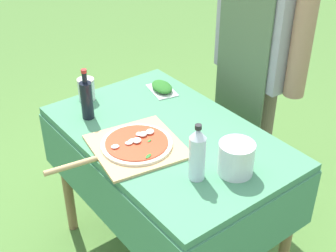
# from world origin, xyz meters

# --- Properties ---
(prep_table) EXTENTS (1.14, 0.74, 0.79)m
(prep_table) POSITION_xyz_m (0.00, 0.00, 0.67)
(prep_table) COLOR #478960
(prep_table) RESTS_ON ground
(person_cook) EXTENTS (0.64, 0.24, 1.71)m
(person_cook) POSITION_xyz_m (-0.09, 0.65, 1.01)
(person_cook) COLOR #70604C
(person_cook) RESTS_ON ground
(pizza_on_peel) EXTENTS (0.42, 0.61, 0.05)m
(pizza_on_peel) POSITION_xyz_m (0.01, -0.18, 0.81)
(pizza_on_peel) COLOR tan
(pizza_on_peel) RESTS_ON prep_table
(oil_bottle) EXTENTS (0.06, 0.06, 0.25)m
(oil_bottle) POSITION_xyz_m (-0.34, -0.21, 0.89)
(oil_bottle) COLOR black
(oil_bottle) RESTS_ON prep_table
(water_bottle) EXTENTS (0.07, 0.07, 0.24)m
(water_bottle) POSITION_xyz_m (0.32, -0.10, 0.91)
(water_bottle) COLOR silver
(water_bottle) RESTS_ON prep_table
(herb_container) EXTENTS (0.20, 0.15, 0.04)m
(herb_container) POSITION_xyz_m (-0.34, 0.22, 0.81)
(herb_container) COLOR silver
(herb_container) RESTS_ON prep_table
(mixing_tub) EXTENTS (0.14, 0.14, 0.13)m
(mixing_tub) POSITION_xyz_m (0.39, 0.04, 0.86)
(mixing_tub) COLOR silver
(mixing_tub) RESTS_ON prep_table
(sauce_jar) EXTENTS (0.09, 0.09, 0.11)m
(sauce_jar) POSITION_xyz_m (-0.49, -0.13, 0.84)
(sauce_jar) COLOR silver
(sauce_jar) RESTS_ON prep_table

